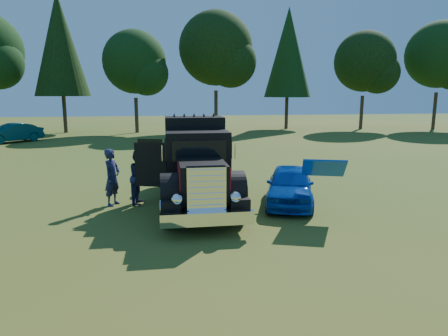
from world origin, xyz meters
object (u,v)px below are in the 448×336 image
(spectator_near, at_px, (112,177))
(distant_teal_car, at_px, (12,133))
(hotrod_coupe, at_px, (290,185))
(diamond_t_truck, at_px, (197,169))
(spectator_far, at_px, (140,177))

(spectator_near, bearing_deg, distant_teal_car, 52.69)
(spectator_near, xyz_separation_m, distant_teal_car, (-10.09, 19.86, -0.23))
(spectator_near, bearing_deg, hotrod_coupe, -71.26)
(diamond_t_truck, bearing_deg, spectator_far, 164.86)
(distant_teal_car, bearing_deg, spectator_far, -17.06)
(diamond_t_truck, xyz_separation_m, hotrod_coupe, (3.24, -0.32, -0.61))
(hotrod_coupe, height_order, spectator_far, spectator_far)
(distant_teal_car, bearing_deg, hotrod_coupe, -8.04)
(distant_teal_car, bearing_deg, diamond_t_truck, -13.63)
(diamond_t_truck, xyz_separation_m, spectator_near, (-2.87, 0.43, -0.30))
(hotrod_coupe, xyz_separation_m, distant_teal_car, (-16.20, 20.62, 0.08))
(diamond_t_truck, bearing_deg, spectator_near, 171.47)
(diamond_t_truck, bearing_deg, distant_teal_car, 122.56)
(hotrod_coupe, xyz_separation_m, spectator_near, (-6.11, 0.75, 0.31))
(spectator_near, xyz_separation_m, spectator_far, (0.93, 0.09, -0.04))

